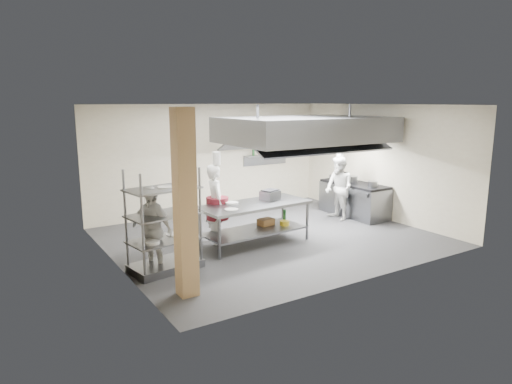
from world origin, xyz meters
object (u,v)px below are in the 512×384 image
cooking_range (354,200)px  chef_line (339,188)px  griddle (270,195)px  chef_plating (152,229)px  island (254,224)px  pass_rack (164,220)px  chef_head (216,204)px  stockpot (352,180)px

cooking_range → chef_line: 0.80m
chef_line → griddle: size_ratio=4.14×
griddle → chef_plating: bearing=170.6°
chef_plating → griddle: (2.94, 0.50, 0.21)m
island → pass_rack: (-2.23, -0.45, 0.50)m
island → chef_head: size_ratio=1.42×
island → chef_head: chef_head is taller
stockpot → chef_head: bearing=-177.8°
island → chef_head: bearing=136.7°
chef_line → pass_rack: bearing=-71.4°
pass_rack → chef_plating: (-0.20, 0.10, -0.16)m
chef_plating → island: bearing=71.9°
island → chef_line: (2.98, 0.60, 0.38)m
chef_plating → pass_rack: bearing=36.9°
island → pass_rack: 2.33m
pass_rack → griddle: pass_rack is taller
stockpot → chef_line: bearing=-169.4°
chef_line → griddle: chef_line is taller
griddle → pass_rack: bearing=173.4°
griddle → stockpot: (3.03, 0.55, -0.01)m
chef_head → pass_rack: bearing=134.4°
island → pass_rack: pass_rack is taller
cooking_range → stockpot: stockpot is taller
stockpot → cooking_range: bearing=6.0°
island → pass_rack: size_ratio=1.30×
pass_rack → stockpot: pass_rack is taller
griddle → chef_head: bearing=142.4°
pass_rack → chef_plating: bearing=144.2°
pass_rack → chef_head: (1.57, 1.00, -0.08)m
cooking_range → chef_head: 4.34m
island → stockpot: bearing=7.4°
chef_line → stockpot: (0.56, 0.10, 0.16)m
cooking_range → chef_line: size_ratio=1.19×
chef_head → chef_line: bearing=-77.2°
chef_head → stockpot: (4.20, 0.16, 0.13)m
chef_head → cooking_range: bearing=-75.8°
pass_rack → griddle: size_ratio=4.71×
chef_plating → cooking_range: bearing=73.6°
griddle → chef_line: bearing=-8.8°
island → stockpot: 3.65m
chef_head → griddle: 1.24m
island → chef_head: 0.95m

